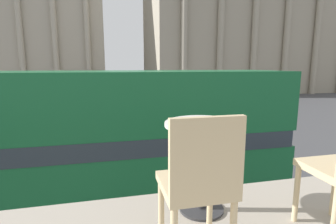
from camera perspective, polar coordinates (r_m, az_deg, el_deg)
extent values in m
cylinder|color=black|center=(9.90, 9.31, -13.52)|extent=(1.09, 0.22, 1.09)
cylinder|color=black|center=(7.94, 16.45, -20.12)|extent=(1.09, 0.22, 1.09)
cube|color=#196638|center=(7.78, -16.38, -13.48)|extent=(10.95, 2.45, 1.76)
cube|color=#2D3842|center=(7.42, -16.80, -5.60)|extent=(10.73, 2.48, 0.45)
cube|color=#196638|center=(7.22, -17.20, 2.18)|extent=(10.95, 2.45, 1.58)
cylinder|color=#2D2D30|center=(2.30, 7.26, -20.08)|extent=(0.36, 0.36, 0.02)
cylinder|color=#2D2D30|center=(2.14, 7.47, -11.95)|extent=(0.07, 0.07, 0.68)
cylinder|color=silver|center=(2.04, 7.70, -2.65)|extent=(0.60, 0.60, 0.03)
cylinder|color=#D1B789|center=(1.84, -1.49, -20.73)|extent=(0.04, 0.04, 0.44)
cylinder|color=#D1B789|center=(1.92, 9.09, -19.33)|extent=(0.04, 0.04, 0.44)
cube|color=#D1B789|center=(1.61, 5.88, -15.47)|extent=(0.40, 0.40, 0.05)
cube|color=#D1B789|center=(1.37, 8.53, -9.67)|extent=(0.40, 0.04, 0.42)
cylinder|color=#D1B789|center=(2.26, 26.17, -15.65)|extent=(0.04, 0.04, 0.44)
cylinder|color=#D1B789|center=(2.47, 32.48, -13.93)|extent=(0.04, 0.04, 0.44)
cylinder|color=#D1B789|center=(2.04, 32.51, -19.09)|extent=(0.04, 0.04, 0.44)
cube|color=#B2A893|center=(55.95, -27.42, 16.47)|extent=(25.08, 15.09, 23.60)
cylinder|color=#B2A893|center=(48.06, -29.63, 15.41)|extent=(0.90, 0.90, 20.06)
cylinder|color=#B2A893|center=(46.96, -23.53, 16.02)|extent=(0.90, 0.90, 20.06)
cylinder|color=#B2A893|center=(46.39, -17.17, 16.48)|extent=(0.90, 0.90, 20.06)
cube|color=#A39984|center=(50.84, 16.06, 16.91)|extent=(33.71, 15.98, 21.78)
cylinder|color=#A39984|center=(37.71, 3.55, 17.30)|extent=(0.90, 0.90, 18.51)
cylinder|color=#A39984|center=(39.56, 11.40, 16.78)|extent=(0.90, 0.90, 18.51)
cylinder|color=#A39984|center=(42.04, 18.38, 16.07)|extent=(0.90, 0.90, 18.51)
cylinder|color=#A39984|center=(45.02, 24.47, 15.26)|extent=(0.90, 0.90, 18.51)
cylinder|color=#A39984|center=(48.43, 29.72, 14.42)|extent=(0.90, 0.90, 18.51)
cylinder|color=black|center=(13.10, -21.51, -1.18)|extent=(0.12, 0.12, 4.18)
cube|color=black|center=(12.87, -21.18, 6.02)|extent=(0.20, 0.24, 0.70)
sphere|color=green|center=(12.85, -20.73, 6.72)|extent=(0.14, 0.14, 0.14)
cylinder|color=black|center=(21.49, 5.48, 2.57)|extent=(0.12, 0.12, 3.41)
cube|color=black|center=(21.43, 6.00, 5.91)|extent=(0.20, 0.24, 0.70)
sphere|color=red|center=(21.45, 6.28, 6.31)|extent=(0.14, 0.14, 0.14)
cylinder|color=black|center=(29.26, -24.80, 3.82)|extent=(0.12, 0.12, 3.56)
cube|color=black|center=(29.14, -24.65, 6.43)|extent=(0.20, 0.24, 0.70)
sphere|color=green|center=(29.11, -24.45, 6.74)|extent=(0.14, 0.14, 0.14)
cylinder|color=#282B33|center=(34.52, -5.48, 3.23)|extent=(0.14, 0.14, 0.83)
cylinder|color=#282B33|center=(34.54, -5.18, 3.24)|extent=(0.14, 0.14, 0.83)
cylinder|color=black|center=(34.45, -5.35, 4.47)|extent=(0.32, 0.32, 0.66)
sphere|color=tan|center=(34.41, -5.36, 5.20)|extent=(0.23, 0.23, 0.23)
cylinder|color=#282B33|center=(32.23, -26.30, 1.79)|extent=(0.14, 0.14, 0.87)
cylinder|color=#282B33|center=(32.19, -25.99, 1.80)|extent=(0.14, 0.14, 0.87)
cylinder|color=yellow|center=(32.12, -26.25, 3.18)|extent=(0.32, 0.32, 0.69)
sphere|color=tan|center=(32.07, -26.32, 4.00)|extent=(0.24, 0.24, 0.24)
cylinder|color=#282B33|center=(30.34, -23.75, 1.48)|extent=(0.14, 0.14, 0.82)
cylinder|color=#282B33|center=(30.31, -23.42, 1.49)|extent=(0.14, 0.14, 0.82)
cylinder|color=slate|center=(30.23, -23.68, 2.86)|extent=(0.32, 0.32, 0.65)
sphere|color=tan|center=(30.19, -23.74, 3.67)|extent=(0.22, 0.22, 0.22)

